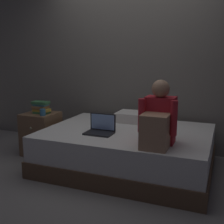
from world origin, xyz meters
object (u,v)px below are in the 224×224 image
(person_sitting, at_px, (158,121))
(laptop, at_px, (101,129))
(nightstand, at_px, (41,133))
(pillow, at_px, (138,117))
(mug, at_px, (43,112))
(bed, at_px, (127,149))
(book_stack, at_px, (41,107))

(person_sitting, distance_m, laptop, 0.76)
(nightstand, xyz_separation_m, laptop, (1.06, -0.30, 0.25))
(pillow, bearing_deg, mug, -155.90)
(pillow, bearing_deg, laptop, -108.65)
(bed, distance_m, pillow, 0.55)
(book_stack, bearing_deg, mug, -46.98)
(nightstand, distance_m, laptop, 1.13)
(person_sitting, distance_m, book_stack, 1.82)
(pillow, relative_size, mug, 6.22)
(book_stack, xyz_separation_m, mug, (0.11, -0.12, -0.04))
(bed, xyz_separation_m, nightstand, (-1.30, 0.05, 0.05))
(nightstand, xyz_separation_m, person_sitting, (1.77, -0.49, 0.45))
(laptop, bearing_deg, bed, 46.49)
(book_stack, bearing_deg, bed, -2.08)
(laptop, height_order, book_stack, book_stack)
(bed, height_order, nightstand, nightstand)
(book_stack, bearing_deg, laptop, -16.19)
(person_sitting, height_order, mug, person_sitting)
(bed, height_order, book_stack, book_stack)
(nightstand, height_order, pillow, pillow)
(laptop, height_order, pillow, laptop)
(nightstand, relative_size, pillow, 1.05)
(laptop, distance_m, book_stack, 1.09)
(bed, bearing_deg, laptop, -133.51)
(mug, bearing_deg, pillow, 24.10)
(nightstand, bearing_deg, book_stack, -5.98)
(bed, relative_size, nightstand, 3.41)
(laptop, xyz_separation_m, book_stack, (-1.04, 0.30, 0.13))
(bed, xyz_separation_m, mug, (-1.17, -0.07, 0.39))
(pillow, distance_m, mug, 1.28)
(pillow, relative_size, book_stack, 2.33)
(person_sitting, relative_size, mug, 7.28)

